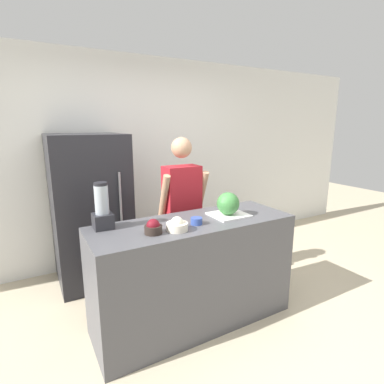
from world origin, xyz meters
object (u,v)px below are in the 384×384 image
object	(u,v)px
watermelon	(228,204)
bowl_small_blue	(196,221)
refrigerator	(91,210)
bowl_cream	(177,225)
person	(182,212)
bowl_cherries	(153,228)
blender	(102,209)

from	to	relation	value
watermelon	bowl_small_blue	size ratio (longest dim) A/B	2.10
refrigerator	bowl_cream	xyz separation A→B (m)	(0.40, -1.36, 0.16)
person	bowl_cherries	xyz separation A→B (m)	(-0.62, -0.72, 0.16)
refrigerator	bowl_cherries	distance (m)	1.36
refrigerator	person	xyz separation A→B (m)	(0.82, -0.62, 0.01)
watermelon	bowl_cream	distance (m)	0.58
watermelon	blender	world-z (taller)	blender
refrigerator	watermelon	distance (m)	1.59
bowl_cream	bowl_small_blue	size ratio (longest dim) A/B	1.76
watermelon	bowl_small_blue	xyz separation A→B (m)	(-0.36, -0.06, -0.09)
watermelon	bowl_cream	xyz separation A→B (m)	(-0.57, -0.11, -0.07)
person	bowl_cherries	size ratio (longest dim) A/B	12.10
watermelon	person	bearing A→B (deg)	102.21
bowl_cherries	bowl_small_blue	size ratio (longest dim) A/B	1.39
person	bowl_cherries	world-z (taller)	person
refrigerator	person	world-z (taller)	refrigerator
bowl_cream	blender	bearing A→B (deg)	145.82
person	refrigerator	bearing A→B (deg)	143.23
person	bowl_cream	distance (m)	0.87
bowl_cream	refrigerator	bearing A→B (deg)	106.21
watermelon	bowl_cream	size ratio (longest dim) A/B	1.19
watermelon	bowl_cherries	size ratio (longest dim) A/B	1.51
bowl_cream	blender	distance (m)	0.60
refrigerator	watermelon	xyz separation A→B (m)	(0.96, -1.25, 0.24)
watermelon	bowl_cherries	world-z (taller)	watermelon
bowl_cherries	blender	size ratio (longest dim) A/B	0.36
bowl_cream	bowl_small_blue	world-z (taller)	bowl_cream
bowl_cherries	bowl_small_blue	world-z (taller)	bowl_cherries
person	bowl_cream	size ratio (longest dim) A/B	9.58
person	bowl_small_blue	distance (m)	0.74
bowl_cherries	bowl_cream	distance (m)	0.19
bowl_cream	blender	size ratio (longest dim) A/B	0.46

